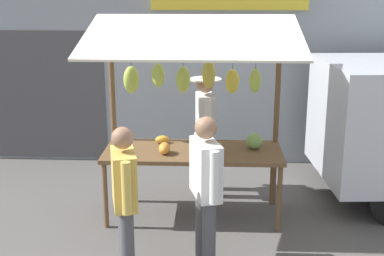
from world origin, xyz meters
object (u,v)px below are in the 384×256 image
at_px(vendor_with_sunhat, 205,125).
at_px(shopper_with_shopping_bag, 206,183).
at_px(shopper_in_grey_tee, 125,193).
at_px(market_stall, 193,97).

height_order(vendor_with_sunhat, shopper_with_shopping_bag, vendor_with_sunhat).
xyz_separation_m(vendor_with_sunhat, shopper_in_grey_tee, (0.74, 2.21, -0.09)).
relative_size(shopper_in_grey_tee, shopper_with_shopping_bag, 0.97).
distance_m(market_stall, shopper_with_shopping_bag, 1.46).
relative_size(vendor_with_sunhat, shopper_with_shopping_bag, 1.03).
bearing_deg(shopper_with_shopping_bag, vendor_with_sunhat, -15.04).
distance_m(vendor_with_sunhat, shopper_with_shopping_bag, 2.01).
bearing_deg(shopper_in_grey_tee, vendor_with_sunhat, -32.47).
bearing_deg(vendor_with_sunhat, shopper_in_grey_tee, -26.19).
bearing_deg(shopper_with_shopping_bag, shopper_in_grey_tee, 88.21).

